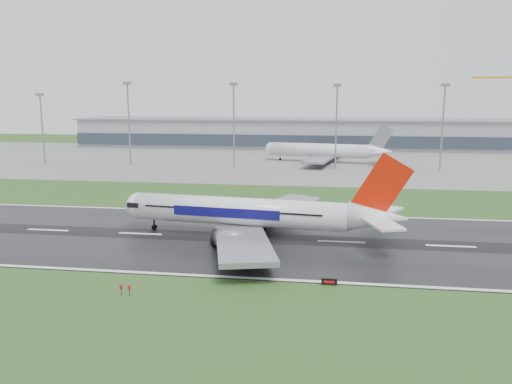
# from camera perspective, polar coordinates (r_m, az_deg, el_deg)

# --- Properties ---
(ground) EXTENTS (520.00, 520.00, 0.00)m
(ground) POSITION_cam_1_polar(r_m,az_deg,el_deg) (98.55, -2.08, -5.26)
(ground) COLOR #24471A
(ground) RESTS_ON ground
(runway) EXTENTS (400.00, 45.00, 0.10)m
(runway) POSITION_cam_1_polar(r_m,az_deg,el_deg) (98.54, -2.08, -5.23)
(runway) COLOR black
(runway) RESTS_ON ground
(apron) EXTENTS (400.00, 130.00, 0.08)m
(apron) POSITION_cam_1_polar(r_m,az_deg,el_deg) (220.54, 3.73, 3.63)
(apron) COLOR slate
(apron) RESTS_ON ground
(terminal) EXTENTS (240.00, 36.00, 15.00)m
(terminal) POSITION_cam_1_polar(r_m,az_deg,el_deg) (279.42, 4.74, 6.64)
(terminal) COLOR gray
(terminal) RESTS_ON ground
(main_airliner) EXTENTS (61.62, 59.25, 16.58)m
(main_airliner) POSITION_cam_1_polar(r_m,az_deg,el_deg) (97.08, 0.24, -0.40)
(main_airliner) COLOR silver
(main_airliner) RESTS_ON runway
(parked_airliner) EXTENTS (63.48, 60.45, 16.13)m
(parked_airliner) POSITION_cam_1_polar(r_m,az_deg,el_deg) (214.59, 7.80, 5.53)
(parked_airliner) COLOR silver
(parked_airliner) RESTS_ON apron
(runway_sign) EXTENTS (2.31, 0.31, 1.04)m
(runway_sign) POSITION_cam_1_polar(r_m,az_deg,el_deg) (75.15, 8.33, -10.11)
(runway_sign) COLOR black
(runway_sign) RESTS_ON ground
(floodmast_0) EXTENTS (0.64, 0.64, 27.70)m
(floodmast_0) POSITION_cam_1_polar(r_m,az_deg,el_deg) (226.38, -23.13, 6.49)
(floodmast_0) COLOR gray
(floodmast_0) RESTS_ON ground
(floodmast_1) EXTENTS (0.64, 0.64, 32.08)m
(floodmast_1) POSITION_cam_1_polar(r_m,az_deg,el_deg) (209.23, -14.25, 7.34)
(floodmast_1) COLOR gray
(floodmast_1) RESTS_ON ground
(floodmast_2) EXTENTS (0.64, 0.64, 31.59)m
(floodmast_2) POSITION_cam_1_polar(r_m,az_deg,el_deg) (196.98, -2.53, 7.40)
(floodmast_2) COLOR gray
(floodmast_2) RESTS_ON ground
(floodmast_3) EXTENTS (0.64, 0.64, 31.05)m
(floodmast_3) POSITION_cam_1_polar(r_m,az_deg,el_deg) (193.58, 9.11, 7.14)
(floodmast_3) COLOR gray
(floodmast_3) RESTS_ON ground
(floodmast_4) EXTENTS (0.64, 0.64, 31.02)m
(floodmast_4) POSITION_cam_1_polar(r_m,az_deg,el_deg) (197.95, 20.45, 6.67)
(floodmast_4) COLOR gray
(floodmast_4) RESTS_ON ground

